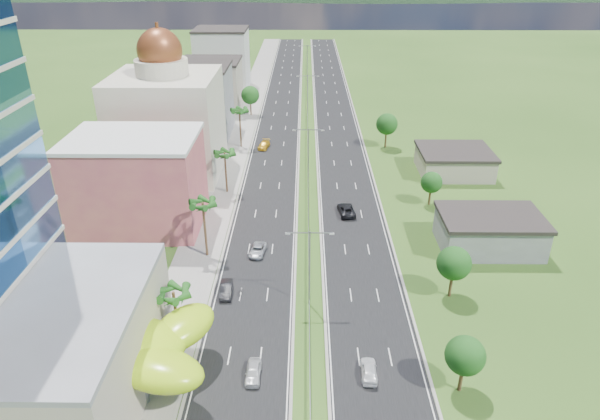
{
  "coord_description": "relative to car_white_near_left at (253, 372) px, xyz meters",
  "views": [
    {
      "loc": [
        -0.64,
        -47.51,
        43.14
      ],
      "look_at": [
        -1.35,
        23.72,
        7.0
      ],
      "focal_mm": 32.0,
      "sensor_mm": 36.0,
      "label": 1
    }
  ],
  "objects": [
    {
      "name": "midrise_beige",
      "position": [
        -20.78,
        105.34,
        5.76
      ],
      "size": [
        16.0,
        15.0,
        13.0
      ],
      "primitive_type": "cube",
      "color": "#B3A893",
      "rests_on": "ground"
    },
    {
      "name": "streetlight_median_b",
      "position": [
        6.22,
        13.34,
        6.01
      ],
      "size": [
        6.04,
        0.25,
        11.0
      ],
      "color": "gray",
      "rests_on": "ground"
    },
    {
      "name": "streetlight_median_e",
      "position": [
        6.22,
        143.34,
        6.01
      ],
      "size": [
        6.04,
        0.25,
        11.0
      ],
      "color": "gray",
      "rests_on": "ground"
    },
    {
      "name": "leafy_tree_rb",
      "position": [
        25.22,
        15.34,
        4.44
      ],
      "size": [
        4.55,
        4.55,
        7.47
      ],
      "color": "#47301C",
      "rests_on": "ground"
    },
    {
      "name": "car_silver_mid_left",
      "position": [
        -1.59,
        25.87,
        -0.06
      ],
      "size": [
        2.74,
        4.84,
        1.28
      ],
      "primitive_type": "imported",
      "rotation": [
        0.0,
        0.0,
        -0.14
      ],
      "color": "#ADB1B5",
      "rests_on": "road_left"
    },
    {
      "name": "streetlight_median_d",
      "position": [
        6.22,
        98.34,
        6.01
      ],
      "size": [
        6.04,
        0.25,
        11.0
      ],
      "color": "gray",
      "rests_on": "ground"
    },
    {
      "name": "car_yellow_far_left",
      "position": [
        -3.9,
        72.51,
        0.04
      ],
      "size": [
        2.89,
        5.34,
        1.47
      ],
      "primitive_type": "imported",
      "rotation": [
        0.0,
        0.0,
        -0.17
      ],
      "color": "gold",
      "rests_on": "road_left"
    },
    {
      "name": "sidewalk_left",
      "position": [
        -10.78,
        93.34,
        -0.68
      ],
      "size": [
        7.0,
        260.0,
        0.12
      ],
      "primitive_type": "cube",
      "color": "gray",
      "rests_on": "ground"
    },
    {
      "name": "midrise_white",
      "position": [
        -20.78,
        128.34,
        8.26
      ],
      "size": [
        16.0,
        15.0,
        18.0
      ],
      "primitive_type": "cube",
      "color": "silver",
      "rests_on": "ground"
    },
    {
      "name": "palm_tree_c",
      "position": [
        -9.28,
        25.34,
        7.76
      ],
      "size": [
        3.6,
        3.6,
        9.6
      ],
      "color": "#47301C",
      "rests_on": "ground"
    },
    {
      "name": "ground",
      "position": [
        6.22,
        3.34,
        -0.74
      ],
      "size": [
        500.0,
        500.0,
        0.0
      ],
      "primitive_type": "plane",
      "color": "#2D5119",
      "rests_on": "ground"
    },
    {
      "name": "shed_far",
      "position": [
        36.22,
        58.34,
        1.46
      ],
      "size": [
        14.0,
        12.0,
        4.4
      ],
      "primitive_type": "cube",
      "color": "#B3A893",
      "rests_on": "ground"
    },
    {
      "name": "car_white_near_left",
      "position": [
        0.0,
        0.0,
        0.0
      ],
      "size": [
        1.67,
        4.09,
        1.39
      ],
      "primitive_type": "imported",
      "rotation": [
        0.0,
        0.0,
        -0.01
      ],
      "color": "silver",
      "rests_on": "road_left"
    },
    {
      "name": "shed_near",
      "position": [
        34.22,
        28.34,
        1.76
      ],
      "size": [
        15.0,
        10.0,
        5.0
      ],
      "primitive_type": "cube",
      "color": "gray",
      "rests_on": "ground"
    },
    {
      "name": "motorcycle",
      "position": [
        -3.06,
        15.27,
        -0.14
      ],
      "size": [
        0.76,
        1.79,
        1.11
      ],
      "primitive_type": "imported",
      "rotation": [
        0.0,
        0.0,
        -0.14
      ],
      "color": "black",
      "rests_on": "road_left"
    },
    {
      "name": "leafy_tree_lfar",
      "position": [
        -9.28,
        98.34,
        4.84
      ],
      "size": [
        4.9,
        4.9,
        8.05
      ],
      "color": "#47301C",
      "rests_on": "ground"
    },
    {
      "name": "domed_building",
      "position": [
        -21.78,
        58.34,
        10.62
      ],
      "size": [
        20.0,
        20.0,
        28.7
      ],
      "color": "beige",
      "rests_on": "ground"
    },
    {
      "name": "car_dark_far_right",
      "position": [
        12.89,
        39.46,
        0.09
      ],
      "size": [
        3.26,
        5.93,
        1.57
      ],
      "primitive_type": "imported",
      "rotation": [
        0.0,
        0.0,
        3.26
      ],
      "color": "black",
      "rests_on": "road_right"
    },
    {
      "name": "car_dark_left",
      "position": [
        -5.07,
        15.42,
        0.05
      ],
      "size": [
        1.89,
        4.61,
        1.49
      ],
      "primitive_type": "imported",
      "rotation": [
        0.0,
        0.0,
        0.07
      ],
      "color": "black",
      "rests_on": "road_left"
    },
    {
      "name": "leafy_tree_ra",
      "position": [
        22.22,
        -1.66,
        4.04
      ],
      "size": [
        4.2,
        4.2,
        6.9
      ],
      "color": "#47301C",
      "rests_on": "ground"
    },
    {
      "name": "leafy_tree_rd",
      "position": [
        24.22,
        73.34,
        4.84
      ],
      "size": [
        4.9,
        4.9,
        8.05
      ],
      "color": "#47301C",
      "rests_on": "ground"
    },
    {
      "name": "lime_canopy",
      "position": [
        -13.78,
        -0.67,
        4.26
      ],
      "size": [
        18.0,
        15.0,
        7.4
      ],
      "color": "#A9DC15",
      "rests_on": "ground"
    },
    {
      "name": "car_white_near_right",
      "position": [
        12.74,
        0.36,
        0.03
      ],
      "size": [
        1.85,
        4.33,
        1.46
      ],
      "primitive_type": "imported",
      "rotation": [
        0.0,
        0.0,
        3.11
      ],
      "color": "white",
      "rests_on": "road_right"
    },
    {
      "name": "road_right",
      "position": [
        13.72,
        93.34,
        -0.72
      ],
      "size": [
        11.0,
        260.0,
        0.04
      ],
      "primitive_type": "cube",
      "color": "black",
      "rests_on": "ground"
    },
    {
      "name": "palm_tree_b",
      "position": [
        -9.28,
        5.34,
        6.33
      ],
      "size": [
        3.6,
        3.6,
        8.1
      ],
      "color": "#47301C",
      "rests_on": "ground"
    },
    {
      "name": "palm_tree_d",
      "position": [
        -9.28,
        48.34,
        6.81
      ],
      "size": [
        3.6,
        3.6,
        8.6
      ],
      "color": "#47301C",
      "rests_on": "ground"
    },
    {
      "name": "leafy_tree_rc",
      "position": [
        28.22,
        43.34,
        3.64
      ],
      "size": [
        3.85,
        3.85,
        6.33
      ],
      "color": "#47301C",
      "rests_on": "ground"
    },
    {
      "name": "palm_tree_e",
      "position": [
        -9.28,
        73.34,
        7.57
      ],
      "size": [
        3.6,
        3.6,
        9.4
      ],
      "color": "#47301C",
      "rests_on": "ground"
    },
    {
      "name": "median_guardrail",
      "position": [
        6.22,
        75.33,
        -0.12
      ],
      "size": [
        0.1,
        216.06,
        0.76
      ],
      "color": "gray",
      "rests_on": "ground"
    },
    {
      "name": "pink_shophouse",
      "position": [
        -21.78,
        35.34,
        6.76
      ],
      "size": [
        20.0,
        15.0,
        15.0
      ],
      "primitive_type": "cube",
      "color": "#B64A5D",
      "rests_on": "ground"
    },
    {
      "name": "road_left",
      "position": [
        -1.28,
        93.34,
        -0.72
      ],
      "size": [
        11.0,
        260.0,
        0.04
      ],
      "primitive_type": "cube",
      "color": "black",
      "rests_on": "ground"
    },
    {
      "name": "midrise_grey",
      "position": [
        -20.78,
        83.34,
        7.26
      ],
      "size": [
        16.0,
        15.0,
        16.0
      ],
      "primitive_type": "cube",
      "color": "gray",
      "rests_on": "ground"
    },
    {
      "name": "streetlight_median_c",
      "position": [
        6.22,
        53.34,
        6.01
      ],
      "size": [
        6.04,
        0.25,
        11.0
      ],
      "color": "gray",
      "rests_on": "ground"
    }
  ]
}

